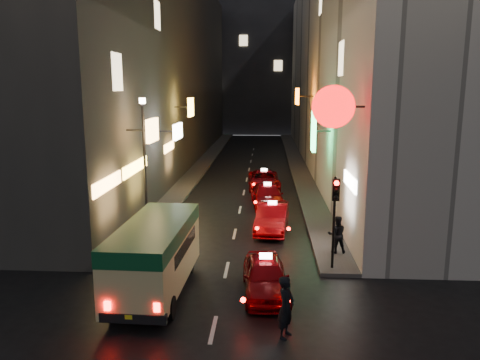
% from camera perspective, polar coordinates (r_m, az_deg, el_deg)
% --- Properties ---
extents(building_left, '(7.49, 52.00, 18.00)m').
position_cam_1_polar(building_left, '(43.37, -9.63, 13.87)').
color(building_left, '#353230').
rests_on(building_left, ground).
extents(building_right, '(7.90, 52.00, 18.00)m').
position_cam_1_polar(building_right, '(42.82, 12.40, 13.81)').
color(building_right, beige).
rests_on(building_right, ground).
extents(building_far, '(30.00, 10.00, 22.00)m').
position_cam_1_polar(building_far, '(74.40, 2.21, 14.35)').
color(building_far, '#323337').
rests_on(building_far, ground).
extents(sidewalk_left, '(1.50, 52.00, 0.15)m').
position_cam_1_polar(sidewalk_left, '(43.19, -4.38, 2.12)').
color(sidewalk_left, '#43413E').
rests_on(sidewalk_left, ground).
extents(sidewalk_right, '(1.50, 52.00, 0.15)m').
position_cam_1_polar(sidewalk_right, '(42.89, 6.95, 2.01)').
color(sidewalk_right, '#43413E').
rests_on(sidewalk_right, ground).
extents(minibus, '(2.16, 5.71, 2.43)m').
position_cam_1_polar(minibus, '(16.01, -10.30, -8.30)').
color(minibus, '#CABD7E').
rests_on(minibus, ground).
extents(taxi_near, '(2.24, 4.73, 1.63)m').
position_cam_1_polar(taxi_near, '(15.96, 3.13, -11.28)').
color(taxi_near, '#7D0308').
rests_on(taxi_near, ground).
extents(taxi_second, '(2.45, 5.04, 1.72)m').
position_cam_1_polar(taxi_second, '(22.67, 3.95, -4.34)').
color(taxi_second, '#7D0308').
rests_on(taxi_second, ground).
extents(taxi_third, '(2.37, 4.80, 1.64)m').
position_cam_1_polar(taxi_third, '(27.33, 3.37, -1.73)').
color(taxi_third, '#7D0308').
rests_on(taxi_third, ground).
extents(taxi_far, '(2.15, 4.72, 1.64)m').
position_cam_1_polar(taxi_far, '(32.03, 2.95, 0.18)').
color(taxi_far, '#7D0308').
rests_on(taxi_far, ground).
extents(pedestrian_crossing, '(0.66, 0.78, 2.01)m').
position_cam_1_polar(pedestrian_crossing, '(13.35, 5.65, -14.71)').
color(pedestrian_crossing, black).
rests_on(pedestrian_crossing, ground).
extents(pedestrian_sidewalk, '(0.70, 0.47, 1.76)m').
position_cam_1_polar(pedestrian_sidewalk, '(19.66, 11.74, -6.22)').
color(pedestrian_sidewalk, black).
rests_on(pedestrian_sidewalk, sidewalk_right).
extents(traffic_light, '(0.26, 0.43, 3.50)m').
position_cam_1_polar(traffic_light, '(17.43, 11.52, -2.80)').
color(traffic_light, black).
rests_on(traffic_light, sidewalk_right).
extents(lamp_post, '(0.28, 0.28, 6.22)m').
position_cam_1_polar(lamp_post, '(22.23, -11.56, 2.92)').
color(lamp_post, black).
rests_on(lamp_post, sidewalk_left).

